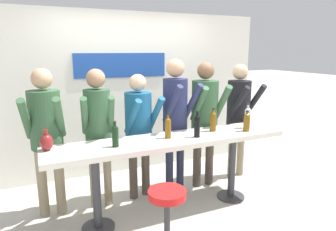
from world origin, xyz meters
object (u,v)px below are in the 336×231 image
tasting_table (171,149)px  person_far_left (46,127)px  person_center (176,110)px  wine_bottle_0 (197,125)px  person_right (239,108)px  wine_bottle_1 (168,127)px  bar_stool (167,212)px  wine_bottle_4 (115,135)px  person_left (98,122)px  wine_bottle_2 (248,117)px  wine_bottle_5 (247,121)px  wine_bottle_3 (213,120)px  decorative_vase (46,142)px  person_center_left (139,123)px  person_center_right (205,111)px

tasting_table → person_far_left: bearing=158.5°
person_center → wine_bottle_0: size_ratio=5.74×
person_right → wine_bottle_1: (-1.39, -0.53, -0.02)m
person_far_left → wine_bottle_1: 1.37m
wine_bottle_1 → bar_stool: bearing=-114.5°
person_far_left → wine_bottle_4: 0.86m
person_center → wine_bottle_0: person_center is taller
person_left → person_right: size_ratio=0.99×
wine_bottle_2 → wine_bottle_5: 0.17m
person_right → person_far_left: bearing=173.1°
person_center → wine_bottle_3: (0.33, -0.40, -0.08)m
wine_bottle_5 → decorative_vase: (-2.31, 0.22, -0.03)m
tasting_table → wine_bottle_2: 1.14m
wine_bottle_5 → wine_bottle_2: bearing=48.5°
person_left → wine_bottle_3: bearing=-8.3°
person_far_left → person_left: bearing=6.5°
wine_bottle_4 → decorative_vase: (-0.66, 0.16, -0.04)m
tasting_table → person_far_left: 1.43m
person_far_left → person_right: size_ratio=1.00×
wine_bottle_5 → bar_stool: bearing=-157.2°
person_center → wine_bottle_5: size_ratio=7.00×
tasting_table → person_left: 0.92m
person_center_left → person_center_right: bearing=-14.5°
tasting_table → person_far_left: person_far_left is taller
person_center_left → decorative_vase: (-1.11, -0.41, 0.00)m
bar_stool → decorative_vase: (-0.98, 0.77, 0.59)m
bar_stool → wine_bottle_4: size_ratio=2.33×
person_far_left → wine_bottle_2: (2.41, -0.49, -0.00)m
wine_bottle_0 → wine_bottle_5: size_ratio=1.22×
person_left → wine_bottle_2: person_left is taller
person_center_right → person_right: size_ratio=1.02×
tasting_table → wine_bottle_5: 1.03m
wine_bottle_3 → decorative_vase: bearing=178.6°
person_center_right → wine_bottle_4: person_center_right is taller
person_center → wine_bottle_2: 0.94m
bar_stool → wine_bottle_0: 1.07m
person_far_left → tasting_table: bearing=-11.9°
bar_stool → wine_bottle_1: bearing=65.5°
person_far_left → wine_bottle_1: (1.28, -0.50, -0.02)m
bar_stool → person_center_left: size_ratio=0.39×
wine_bottle_2 → wine_bottle_3: wine_bottle_2 is taller
person_center_left → wine_bottle_0: 0.79m
tasting_table → person_left: size_ratio=1.65×
wine_bottle_1 → person_right: bearing=20.8°
decorative_vase → person_center: bearing=12.5°
wine_bottle_2 → wine_bottle_5: (-0.11, -0.13, -0.03)m
person_left → wine_bottle_2: bearing=-5.2°
wine_bottle_0 → wine_bottle_5: 0.70m
wine_bottle_1 → wine_bottle_5: wine_bottle_1 is taller
person_center → wine_bottle_0: (0.01, -0.55, -0.07)m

